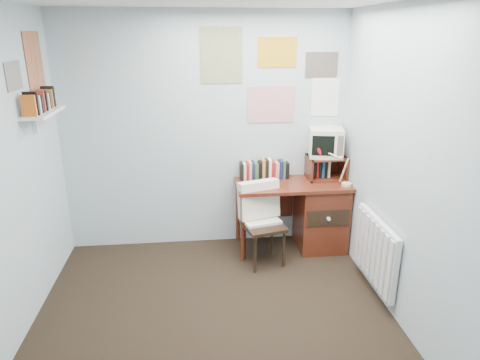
{
  "coord_description": "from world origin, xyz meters",
  "views": [
    {
      "loc": [
        -0.12,
        -2.71,
        2.26
      ],
      "look_at": [
        0.28,
        0.96,
        0.99
      ],
      "focal_mm": 32.0,
      "sensor_mm": 36.0,
      "label": 1
    }
  ],
  "objects_px": {
    "desk_chair": "(264,226)",
    "desk": "(316,213)",
    "crt_tv": "(326,141)",
    "radiator": "(376,251)",
    "tv_riser": "(326,167)",
    "desk_lamp": "(348,168)",
    "wall_shelf": "(43,112)"
  },
  "relations": [
    {
      "from": "tv_riser",
      "to": "wall_shelf",
      "type": "height_order",
      "value": "wall_shelf"
    },
    {
      "from": "desk",
      "to": "desk_chair",
      "type": "distance_m",
      "value": 0.69
    },
    {
      "from": "radiator",
      "to": "tv_riser",
      "type": "bearing_deg",
      "value": 99.28
    },
    {
      "from": "desk",
      "to": "desk_chair",
      "type": "height_order",
      "value": "desk_chair"
    },
    {
      "from": "desk_chair",
      "to": "radiator",
      "type": "bearing_deg",
      "value": -48.29
    },
    {
      "from": "tv_riser",
      "to": "crt_tv",
      "type": "bearing_deg",
      "value": 125.32
    },
    {
      "from": "radiator",
      "to": "wall_shelf",
      "type": "bearing_deg",
      "value": 169.11
    },
    {
      "from": "crt_tv",
      "to": "wall_shelf",
      "type": "distance_m",
      "value": 2.76
    },
    {
      "from": "wall_shelf",
      "to": "crt_tv",
      "type": "bearing_deg",
      "value": 10.79
    },
    {
      "from": "desk_lamp",
      "to": "wall_shelf",
      "type": "bearing_deg",
      "value": -160.72
    },
    {
      "from": "desk_chair",
      "to": "tv_riser",
      "type": "bearing_deg",
      "value": 15.61
    },
    {
      "from": "desk",
      "to": "tv_riser",
      "type": "xyz_separation_m",
      "value": [
        0.12,
        0.11,
        0.48
      ]
    },
    {
      "from": "desk_chair",
      "to": "desk_lamp",
      "type": "bearing_deg",
      "value": -3.53
    },
    {
      "from": "desk_chair",
      "to": "desk_lamp",
      "type": "relative_size",
      "value": 2.14
    },
    {
      "from": "tv_riser",
      "to": "radiator",
      "type": "relative_size",
      "value": 0.5
    },
    {
      "from": "crt_tv",
      "to": "radiator",
      "type": "height_order",
      "value": "crt_tv"
    },
    {
      "from": "desk_chair",
      "to": "tv_riser",
      "type": "height_order",
      "value": "tv_riser"
    },
    {
      "from": "desk_chair",
      "to": "desk",
      "type": "bearing_deg",
      "value": 12.45
    },
    {
      "from": "tv_riser",
      "to": "desk_lamp",
      "type": "bearing_deg",
      "value": -59.54
    },
    {
      "from": "wall_shelf",
      "to": "radiator",
      "type": "bearing_deg",
      "value": -10.89
    },
    {
      "from": "crt_tv",
      "to": "radiator",
      "type": "relative_size",
      "value": 0.43
    },
    {
      "from": "crt_tv",
      "to": "wall_shelf",
      "type": "xyz_separation_m",
      "value": [
        -2.68,
        -0.51,
        0.45
      ]
    },
    {
      "from": "radiator",
      "to": "wall_shelf",
      "type": "xyz_separation_m",
      "value": [
        -2.86,
        0.55,
        1.2
      ]
    },
    {
      "from": "desk_chair",
      "to": "radiator",
      "type": "height_order",
      "value": "desk_chair"
    },
    {
      "from": "desk",
      "to": "wall_shelf",
      "type": "relative_size",
      "value": 1.94
    },
    {
      "from": "desk",
      "to": "desk_chair",
      "type": "relative_size",
      "value": 1.46
    },
    {
      "from": "desk",
      "to": "wall_shelf",
      "type": "height_order",
      "value": "wall_shelf"
    },
    {
      "from": "desk",
      "to": "crt_tv",
      "type": "bearing_deg",
      "value": 51.32
    },
    {
      "from": "desk_chair",
      "to": "tv_riser",
      "type": "xyz_separation_m",
      "value": [
        0.74,
        0.42,
        0.47
      ]
    },
    {
      "from": "desk_chair",
      "to": "crt_tv",
      "type": "xyz_separation_m",
      "value": [
        0.72,
        0.44,
        0.76
      ]
    },
    {
      "from": "desk_lamp",
      "to": "radiator",
      "type": "relative_size",
      "value": 0.48
    },
    {
      "from": "tv_riser",
      "to": "radiator",
      "type": "distance_m",
      "value": 1.15
    }
  ]
}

